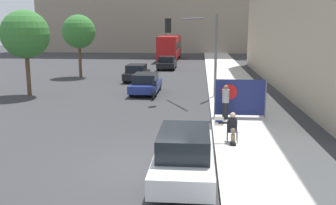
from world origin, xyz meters
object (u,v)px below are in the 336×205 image
Objects in this scene: protest_banner at (240,97)px; street_tree_midblock at (79,32)px; jogger_on_sidewalk at (226,102)px; traffic_light_pole at (197,41)px; car_on_road_midblock at (137,73)px; motorcycle_on_road at (155,90)px; seated_protester at (232,127)px; street_tree_near_curb at (25,34)px; city_bus_on_road at (170,46)px; pedestrian_behind at (235,95)px; car_on_road_nearest at (146,83)px; car_on_road_distant at (167,63)px; parked_car_curbside at (184,154)px.

street_tree_midblock reaches higher than protest_banner.
traffic_light_pole is at bearing -82.50° from jogger_on_sidewalk.
jogger_on_sidewalk is at bearing -63.85° from car_on_road_midblock.
seated_protester is at bearing -66.48° from motorcycle_on_road.
street_tree_midblock reaches higher than motorcycle_on_road.
street_tree_near_curb is 1.00× the size of street_tree_midblock.
traffic_light_pole is 0.44× the size of city_bus_on_road.
pedestrian_behind is 0.34× the size of traffic_light_pole.
city_bus_on_road reaches higher than car_on_road_midblock.
car_on_road_nearest is 15.51m from car_on_road_distant.
pedestrian_behind is at bearing 95.50° from protest_banner.
protest_banner reaches higher than car_on_road_midblock.
car_on_road_midblock is 9.63m from car_on_road_distant.
city_bus_on_road is 20.33m from street_tree_midblock.
parked_car_curbside is 1.01× the size of car_on_road_distant.
seated_protester is 0.10× the size of city_bus_on_road.
car_on_road_distant is 17.18m from motorcycle_on_road.
protest_banner reaches higher than car_on_road_nearest.
car_on_road_distant is at bearing -93.81° from pedestrian_behind.
street_tree_midblock reaches higher than seated_protester.
pedestrian_behind is 0.31× the size of street_tree_near_curb.
car_on_road_midblock is 6.92m from street_tree_midblock.
jogger_on_sidewalk is at bearing 76.55° from parked_car_curbside.
car_on_road_distant is (-3.45, 17.48, -2.98)m from traffic_light_pole.
pedestrian_behind is 0.15× the size of city_bus_on_road.
motorcycle_on_road is (0.72, -17.17, -0.18)m from car_on_road_distant.
street_tree_midblock is at bearing 110.19° from seated_protester.
traffic_light_pole is at bearing -6.45° from motorcycle_on_road.
jogger_on_sidewalk is 35.26m from city_bus_on_road.
city_bus_on_road reaches higher than motorcycle_on_road.
protest_banner is 20.30m from street_tree_midblock.
protest_banner is 0.61× the size of car_on_road_midblock.
car_on_road_nearest is at bearing 151.01° from traffic_light_pole.
city_bus_on_road is 2.09× the size of street_tree_near_curb.
street_tree_near_curb is (-11.03, 13.10, 3.31)m from parked_car_curbside.
parked_car_curbside is at bearing -83.88° from car_on_road_distant.
parked_car_curbside is at bearing -107.79° from protest_banner.
street_tree_near_curb reaches higher than seated_protester.
car_on_road_nearest is (-5.00, 7.54, -0.29)m from jogger_on_sidewalk.
pedestrian_behind is 8.96m from parked_car_curbside.
car_on_road_nearest is (-5.71, 7.10, -0.43)m from protest_banner.
jogger_on_sidewalk is 0.41× the size of car_on_road_midblock.
traffic_light_pole is 1.26× the size of car_on_road_midblock.
car_on_road_nearest is 27.30m from city_bus_on_road.
parked_car_curbside is at bearing -77.16° from car_on_road_nearest.
pedestrian_behind is 19.35m from street_tree_midblock.
motorcycle_on_road is at bearing -50.57° from street_tree_midblock.
motorcycle_on_road is 0.37× the size of street_tree_midblock.
traffic_light_pole is at bearing -56.91° from car_on_road_midblock.
street_tree_midblock is (-10.61, 22.77, 3.37)m from parked_car_curbside.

